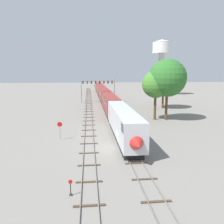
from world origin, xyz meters
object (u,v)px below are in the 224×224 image
at_px(water_tower, 162,53).
at_px(trackside_tree_right, 164,81).
at_px(trackside_tree_mid, 156,84).
at_px(passenger_train, 104,95).
at_px(trackside_tree_left, 168,78).
at_px(signal_gantry, 98,85).
at_px(switch_stand, 71,190).
at_px(stop_sign, 60,128).

bearing_deg(water_tower, trackside_tree_right, -106.66).
distance_m(trackside_tree_mid, trackside_tree_right, 17.22).
relative_size(passenger_train, water_tower, 4.45).
relative_size(water_tower, trackside_tree_left, 1.85).
xyz_separation_m(signal_gantry, switch_stand, (-4.85, -60.43, -5.68)).
relative_size(signal_gantry, water_tower, 0.49).
bearing_deg(stop_sign, trackside_tree_mid, 35.12).
bearing_deg(switch_stand, stop_sign, 99.78).
bearing_deg(passenger_train, trackside_tree_right, -42.71).
height_order(switch_stand, trackside_tree_mid, trackside_tree_mid).
distance_m(water_tower, stop_sign, 78.32).
bearing_deg(trackside_tree_right, water_tower, 73.34).
distance_m(trackside_tree_left, trackside_tree_right, 16.89).
distance_m(stop_sign, trackside_tree_mid, 24.37).
xyz_separation_m(switch_stand, trackside_tree_right, (23.44, 46.13, 7.55)).
distance_m(passenger_train, trackside_tree_mid, 32.61).
bearing_deg(switch_stand, trackside_tree_mid, 61.64).
relative_size(trackside_tree_left, trackside_tree_mid, 1.23).
height_order(passenger_train, signal_gantry, signal_gantry).
relative_size(passenger_train, trackside_tree_mid, 10.09).
bearing_deg(trackside_tree_left, passenger_train, 110.58).
height_order(stop_sign, trackside_tree_left, trackside_tree_left).
distance_m(signal_gantry, stop_sign, 44.49).
relative_size(switch_stand, stop_sign, 0.51).
height_order(water_tower, switch_stand, water_tower).
relative_size(trackside_tree_left, trackside_tree_right, 1.09).
bearing_deg(trackside_tree_left, stop_sign, -148.96).
bearing_deg(trackside_tree_left, trackside_tree_mid, 168.64).
bearing_deg(trackside_tree_mid, water_tower, 71.07).
relative_size(passenger_train, stop_sign, 38.38).
relative_size(passenger_train, trackside_tree_right, 9.01).
height_order(stop_sign, trackside_tree_mid, trackside_tree_mid).
height_order(trackside_tree_left, trackside_tree_mid, trackside_tree_left).
height_order(switch_stand, stop_sign, stop_sign).
distance_m(switch_stand, trackside_tree_mid, 35.33).
relative_size(signal_gantry, stop_sign, 4.20).
bearing_deg(switch_stand, trackside_tree_left, 57.78).
bearing_deg(trackside_tree_mid, stop_sign, -144.88).
bearing_deg(trackside_tree_left, trackside_tree_right, 74.20).
xyz_separation_m(stop_sign, trackside_tree_right, (26.34, 29.30, 6.20)).
bearing_deg(trackside_tree_mid, trackside_tree_right, 65.91).
bearing_deg(trackside_tree_right, passenger_train, 137.29).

